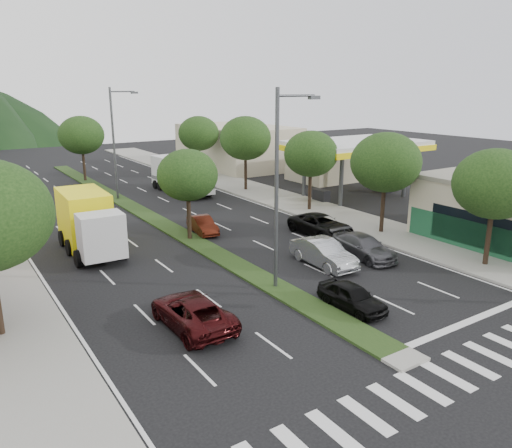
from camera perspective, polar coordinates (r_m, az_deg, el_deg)
ground at (r=20.61m, az=15.64°, el=-14.25°), size 160.00×160.00×0.00m
sidewalk_right at (r=46.09m, az=2.65°, el=2.95°), size 5.00×90.00×0.15m
median at (r=42.98m, az=-13.41°, el=1.61°), size 1.60×56.00×0.12m
crosswalk at (r=19.57m, az=20.20°, el=-16.37°), size 19.00×2.20×0.01m
gas_canopy at (r=47.23m, az=11.38°, el=8.60°), size 12.20×8.20×5.25m
bldg_right_far at (r=65.15m, az=-2.17°, el=8.87°), size 10.00×16.00×5.20m
tree_r_a at (r=30.62m, az=25.67°, el=4.14°), size 4.60×4.60×6.63m
tree_r_b at (r=35.30m, az=14.61°, el=6.83°), size 4.80×4.80×6.94m
tree_r_c at (r=41.08m, az=6.29°, el=7.97°), size 4.40×4.40×6.48m
tree_r_d at (r=49.11m, az=-1.22°, el=9.77°), size 5.00×5.00×7.17m
tree_r_e at (r=57.82m, az=-6.57°, el=10.24°), size 4.60×4.60×6.71m
tree_med_near at (r=33.03m, az=-7.84°, el=5.55°), size 4.00×4.00×6.02m
tree_med_far at (r=57.37m, az=-19.34°, el=9.56°), size 4.80×4.80×6.94m
streetlight_near at (r=24.43m, az=2.76°, el=4.97°), size 2.60×0.25×10.00m
streetlight_mid at (r=46.83m, az=-15.74°, el=9.43°), size 2.60×0.25×10.00m
sedan_silver at (r=29.01m, az=7.71°, el=-3.31°), size 1.75×4.67×1.52m
suv_maroon at (r=21.88m, az=-7.30°, el=-9.92°), size 2.31×4.97×1.38m
car_queue_a at (r=23.76m, az=10.90°, el=-8.16°), size 1.56×3.67×1.24m
car_queue_b at (r=30.87m, az=12.20°, el=-2.53°), size 2.20×4.80×1.36m
car_queue_c at (r=35.39m, az=-6.13°, el=-0.10°), size 1.72×3.74×1.19m
car_queue_d at (r=34.94m, az=7.45°, el=-0.14°), size 2.51×5.22×1.43m
box_truck at (r=32.87m, az=-18.64°, el=0.01°), size 3.15×7.53×3.66m
motorhome at (r=49.08m, az=-8.53°, el=5.56°), size 3.07×8.68×3.29m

